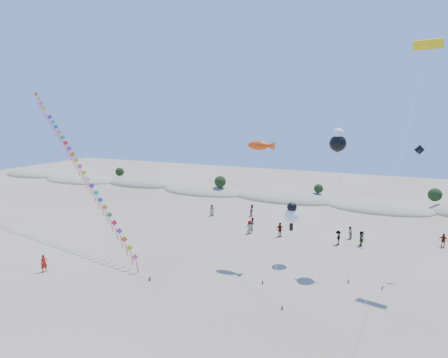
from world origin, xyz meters
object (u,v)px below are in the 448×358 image
fish_kite (261,146)px  flyer_foreground (44,263)px  parafoil_kite (427,49)px  kite_train (77,162)px

fish_kite → flyer_foreground: size_ratio=7.25×
fish_kite → parafoil_kite: (14.06, 2.14, 8.64)m
parafoil_kite → flyer_foreground: parafoil_kite is taller
parafoil_kite → kite_train: bearing=-172.9°
fish_kite → flyer_foreground: (-18.14, -11.22, -11.12)m
kite_train → fish_kite: 22.33m
kite_train → flyer_foreground: (3.93, -8.88, -8.68)m
flyer_foreground → fish_kite: bearing=-38.0°
kite_train → fish_kite: (22.07, 2.34, 2.44)m
fish_kite → flyer_foreground: 24.06m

